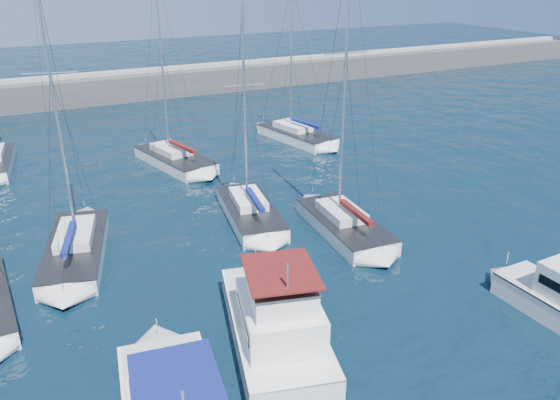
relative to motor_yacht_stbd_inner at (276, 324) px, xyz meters
name	(u,v)px	position (x,y,z in m)	size (l,w,h in m)	color
ground	(316,326)	(2.26, 0.41, -1.13)	(220.00, 220.00, 0.00)	black
breakwater	(104,92)	(2.26, 52.41, -0.08)	(160.00, 6.00, 4.45)	#424244
motor_yacht_stbd_inner	(276,324)	(0.00, 0.00, 0.00)	(5.90, 9.61, 4.69)	white
motor_yacht_stbd_outer	(560,298)	(12.96, -4.05, -0.19)	(2.61, 5.44, 3.20)	silver
sailboat_mid_b	(76,249)	(-6.70, 12.27, -0.60)	(5.13, 9.33, 16.61)	silver
sailboat_mid_c	(250,212)	(4.27, 12.46, -0.62)	(4.30, 8.51, 13.85)	white
sailboat_mid_d	(344,224)	(8.72, 8.00, -0.58)	(3.86, 8.22, 17.55)	silver
sailboat_back_b	(175,159)	(2.97, 25.05, -0.61)	(5.06, 9.05, 15.70)	silver
sailboat_back_c	(296,135)	(15.42, 26.69, -0.62)	(4.73, 9.14, 14.19)	white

